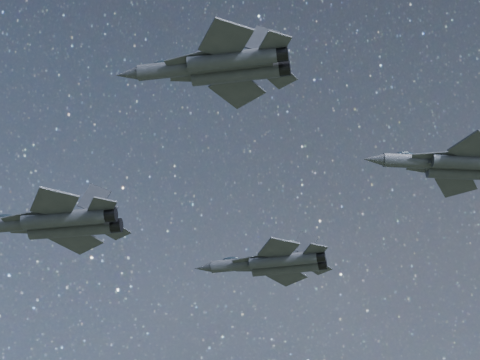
% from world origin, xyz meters
% --- Properties ---
extents(jet_lead, '(19.93, 13.80, 5.01)m').
position_xyz_m(jet_lead, '(-19.24, -3.40, 157.40)').
color(jet_lead, '#2C2E37').
extents(jet_left, '(16.90, 11.81, 4.26)m').
position_xyz_m(jet_left, '(1.83, 12.08, 157.05)').
color(jet_left, '#2C2E37').
extents(jet_right, '(15.80, 10.96, 3.97)m').
position_xyz_m(jet_right, '(6.73, -22.63, 156.36)').
color(jet_right, '#2C2E37').
extents(jet_slot, '(16.56, 10.97, 4.22)m').
position_xyz_m(jet_slot, '(24.45, 1.62, 159.28)').
color(jet_slot, '#2C2E37').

